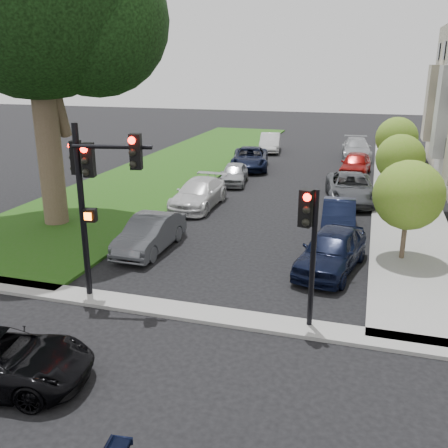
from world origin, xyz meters
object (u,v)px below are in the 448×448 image
(car_parked_4, at_px, (356,149))
(small_tree_a, at_px, (409,195))
(car_parked_9, at_px, (270,143))
(car_parked_2, at_px, (351,188))
(car_parked_7, at_px, (234,174))
(small_tree_b, at_px, (400,158))
(car_parked_8, at_px, (250,158))
(small_tree_c, at_px, (397,138))
(car_parked_5, at_px, (150,234))
(car_parked_3, at_px, (355,164))
(car_parked_0, at_px, (332,250))
(car_parked_1, at_px, (339,216))
(traffic_signal_secondary, at_px, (309,234))
(traffic_signal_main, at_px, (93,182))
(car_parked_6, at_px, (199,194))

(car_parked_4, bearing_deg, small_tree_a, -87.98)
(small_tree_a, xyz_separation_m, car_parked_9, (-10.04, 23.40, -1.85))
(car_parked_2, height_order, car_parked_7, car_parked_2)
(small_tree_b, xyz_separation_m, car_parked_8, (-9.94, 7.24, -1.78))
(car_parked_8, bearing_deg, small_tree_c, -13.58)
(small_tree_c, xyz_separation_m, car_parked_7, (-9.76, -4.56, -2.04))
(small_tree_b, distance_m, car_parked_5, 14.29)
(small_tree_b, distance_m, car_parked_3, 7.82)
(car_parked_0, relative_size, car_parked_1, 1.11)
(car_parked_0, xyz_separation_m, car_parked_1, (-0.10, 4.87, -0.10))
(small_tree_c, bearing_deg, car_parked_3, 171.18)
(car_parked_0, height_order, car_parked_9, car_parked_0)
(car_parked_9, bearing_deg, traffic_signal_secondary, -85.23)
(car_parked_4, bearing_deg, small_tree_b, -83.84)
(small_tree_b, height_order, car_parked_2, small_tree_b)
(car_parked_2, xyz_separation_m, car_parked_7, (-7.34, 2.22, -0.10))
(car_parked_3, bearing_deg, car_parked_5, -109.14)
(small_tree_a, distance_m, car_parked_8, 18.63)
(car_parked_8, distance_m, car_parked_9, 7.76)
(small_tree_c, bearing_deg, traffic_signal_secondary, -97.73)
(small_tree_a, relative_size, car_parked_1, 0.94)
(small_tree_c, bearing_deg, car_parked_8, 177.57)
(car_parked_7, relative_size, car_parked_9, 0.82)
(traffic_signal_main, height_order, car_parked_4, traffic_signal_main)
(small_tree_b, bearing_deg, small_tree_c, 90.00)
(traffic_signal_secondary, xyz_separation_m, car_parked_4, (0.22, 28.47, -2.11))
(small_tree_b, bearing_deg, car_parked_4, 101.07)
(car_parked_4, distance_m, car_parked_5, 25.00)
(car_parked_4, xyz_separation_m, car_parked_7, (-7.06, -11.52, -0.13))
(traffic_signal_secondary, bearing_deg, car_parked_2, 88.05)
(car_parked_2, bearing_deg, car_parked_8, 128.40)
(car_parked_3, distance_m, car_parked_6, 13.11)
(car_parked_2, relative_size, car_parked_6, 1.10)
(car_parked_0, relative_size, car_parked_5, 1.06)
(small_tree_a, height_order, car_parked_3, small_tree_a)
(traffic_signal_main, bearing_deg, car_parked_6, 92.97)
(car_parked_0, height_order, car_parked_5, car_parked_0)
(car_parked_0, bearing_deg, car_parked_3, 100.76)
(traffic_signal_main, bearing_deg, car_parked_7, 90.69)
(small_tree_b, xyz_separation_m, car_parked_4, (-2.70, 13.79, -1.76))
(car_parked_6, bearing_deg, car_parked_4, 66.80)
(small_tree_a, height_order, car_parked_8, small_tree_a)
(small_tree_c, distance_m, car_parked_3, 3.16)
(small_tree_b, height_order, traffic_signal_main, traffic_signal_main)
(car_parked_8, bearing_deg, car_parked_2, -54.88)
(car_parked_1, relative_size, car_parked_3, 0.92)
(small_tree_c, height_order, car_parked_9, small_tree_c)
(traffic_signal_main, xyz_separation_m, car_parked_1, (6.88, 9.35, -3.22))
(car_parked_6, distance_m, car_parked_7, 5.72)
(car_parked_9, bearing_deg, car_parked_3, -54.59)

